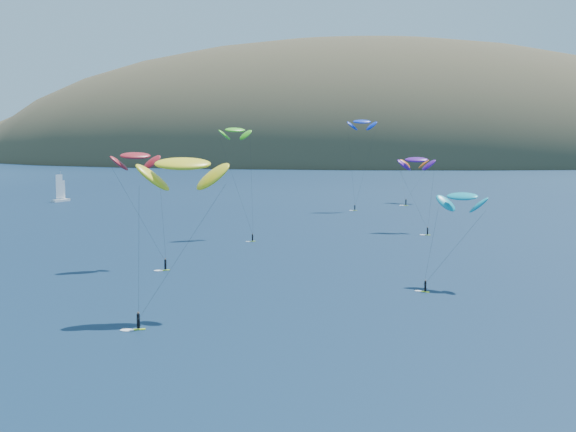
# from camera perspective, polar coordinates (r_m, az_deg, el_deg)

# --- Properties ---
(island) EXTENTS (730.00, 300.00, 210.00)m
(island) POSITION_cam_1_polar(r_m,az_deg,el_deg) (619.08, 6.88, 2.95)
(island) COLOR #3D3526
(island) RESTS_ON ground
(sailboat) EXTENTS (8.52, 8.05, 10.18)m
(sailboat) POSITION_cam_1_polar(r_m,az_deg,el_deg) (274.72, -15.86, 1.18)
(sailboat) COLOR silver
(sailboat) RESTS_ON ground
(kitesurfer_2) EXTENTS (12.21, 13.94, 22.51)m
(kitesurfer_2) POSITION_cam_1_polar(r_m,az_deg,el_deg) (103.02, -7.49, 3.69)
(kitesurfer_2) COLOR #CBFF1C
(kitesurfer_2) RESTS_ON ground
(kitesurfer_3) EXTENTS (9.60, 12.32, 25.64)m
(kitesurfer_3) POSITION_cam_1_polar(r_m,az_deg,el_deg) (178.27, -3.78, 6.11)
(kitesurfer_3) COLOR #CBFF1C
(kitesurfer_3) RESTS_ON ground
(kitesurfer_4) EXTENTS (8.76, 5.67, 28.31)m
(kitesurfer_4) POSITION_cam_1_polar(r_m,az_deg,el_deg) (237.59, 5.28, 6.69)
(kitesurfer_4) COLOR #CBFF1C
(kitesurfer_4) RESTS_ON ground
(kitesurfer_5) EXTENTS (10.70, 10.37, 15.81)m
(kitesurfer_5) POSITION_cam_1_polar(r_m,az_deg,el_deg) (124.61, 12.28, 1.36)
(kitesurfer_5) COLOR #CBFF1C
(kitesurfer_5) RESTS_ON ground
(kitesurfer_6) EXTENTS (8.29, 10.67, 18.99)m
(kitesurfer_6) POSITION_cam_1_polar(r_m,az_deg,el_deg) (190.27, 9.13, 3.96)
(kitesurfer_6) COLOR #CBFF1C
(kitesurfer_6) RESTS_ON ground
(kitesurfer_9) EXTENTS (11.42, 8.74, 21.53)m
(kitesurfer_9) POSITION_cam_1_polar(r_m,az_deg,el_deg) (141.30, -10.80, 4.21)
(kitesurfer_9) COLOR #CBFF1C
(kitesurfer_9) RESTS_ON ground
(kitesurfer_11) EXTENTS (10.09, 15.65, 16.47)m
(kitesurfer_11) POSITION_cam_1_polar(r_m,az_deg,el_deg) (263.67, 8.96, 3.97)
(kitesurfer_11) COLOR #CBFF1C
(kitesurfer_11) RESTS_ON ground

